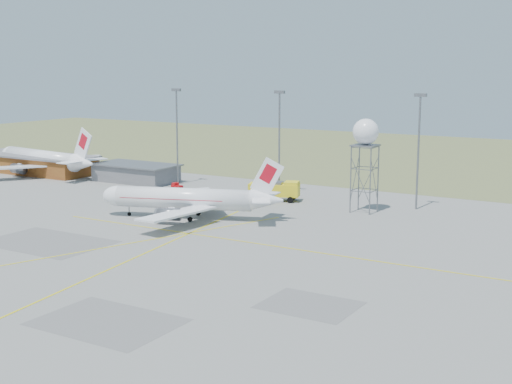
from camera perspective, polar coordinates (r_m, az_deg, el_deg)
The scene contains 12 objects.
ground at distance 83.82m, azimuth -14.55°, elevation -7.78°, with size 400.00×400.00×0.00m, color gray.
grass_strip at distance 205.27m, azimuth 14.47°, elevation 2.70°, with size 400.00×120.00×0.03m, color #546336.
building_orange at distance 178.61m, azimuth -17.35°, elevation 2.20°, with size 33.00×12.00×4.30m.
building_grey at distance 159.15m, azimuth -9.58°, elevation 1.53°, with size 19.00×10.00×3.90m.
mast_a at distance 153.26m, azimuth -6.34°, elevation 5.09°, with size 2.20×0.50×20.50m.
mast_b at distance 139.58m, azimuth 1.88°, elevation 4.66°, with size 2.20×0.50×20.50m.
mast_c at distance 128.38m, azimuth 12.88°, elevation 3.94°, with size 2.20×0.50×20.50m.
airliner_main at distance 119.48m, azimuth -5.55°, elevation -0.56°, with size 30.57×28.79×10.69m.
airliner_far at distance 174.05m, azimuth -16.62°, elevation 2.53°, with size 34.96×33.67×11.91m.
radar_tower at distance 124.54m, azimuth 8.71°, elevation 2.54°, with size 4.51×4.51×16.31m.
fire_truck at distance 134.61m, azimuth 1.57°, elevation 0.06°, with size 10.02×6.15×3.80m.
baggage_tug at distance 145.97m, azimuth -6.35°, elevation 0.32°, with size 2.44×2.12×1.72m.
Camera 1 is at (57.62, -55.40, 25.24)m, focal length 50.00 mm.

